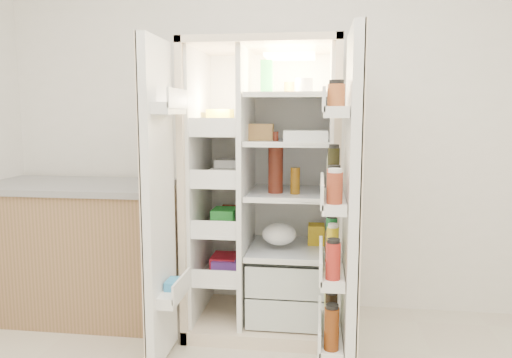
# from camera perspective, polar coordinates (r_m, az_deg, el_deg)

# --- Properties ---
(wall_back) EXTENTS (4.00, 0.02, 2.70)m
(wall_back) POSITION_cam_1_polar(r_m,az_deg,el_deg) (3.40, 3.68, 7.31)
(wall_back) COLOR white
(wall_back) RESTS_ON floor
(refrigerator) EXTENTS (0.92, 0.70, 1.80)m
(refrigerator) POSITION_cam_1_polar(r_m,az_deg,el_deg) (3.13, 1.35, -3.88)
(refrigerator) COLOR beige
(refrigerator) RESTS_ON floor
(freezer_door) EXTENTS (0.15, 0.40, 1.72)m
(freezer_door) POSITION_cam_1_polar(r_m,az_deg,el_deg) (2.63, -11.32, -2.99)
(freezer_door) COLOR white
(freezer_door) RESTS_ON floor
(fridge_door) EXTENTS (0.17, 0.58, 1.72)m
(fridge_door) POSITION_cam_1_polar(r_m,az_deg,el_deg) (2.41, 10.63, -4.49)
(fridge_door) COLOR white
(fridge_door) RESTS_ON floor
(kitchen_counter) EXTENTS (1.26, 0.67, 0.91)m
(kitchen_counter) POSITION_cam_1_polar(r_m,az_deg,el_deg) (3.56, -20.34, -7.71)
(kitchen_counter) COLOR #936949
(kitchen_counter) RESTS_ON floor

